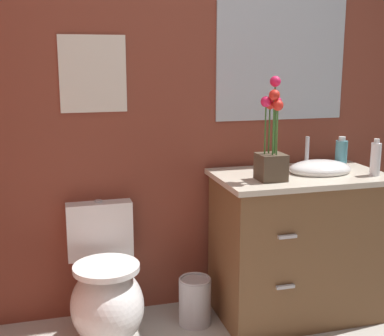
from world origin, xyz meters
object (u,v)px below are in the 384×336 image
object	(u,v)px
vanity_cabinet	(298,243)
soap_bottle	(341,154)
lotion_bottle	(376,159)
wall_poster	(93,74)
trash_bin	(195,301)
wall_mirror	(282,60)
flower_vase	(272,148)
toilet	(106,294)

from	to	relation	value
vanity_cabinet	soap_bottle	size ratio (longest dim) A/B	5.45
lotion_bottle	wall_poster	distance (m)	1.59
trash_bin	wall_mirror	bearing A→B (deg)	23.88
vanity_cabinet	wall_mirror	world-z (taller)	wall_mirror
vanity_cabinet	flower_vase	world-z (taller)	flower_vase
trash_bin	wall_poster	distance (m)	1.36
flower_vase	wall_poster	world-z (taller)	wall_poster
toilet	lotion_bottle	bearing A→B (deg)	-6.64
flower_vase	lotion_bottle	world-z (taller)	flower_vase
vanity_cabinet	trash_bin	world-z (taller)	vanity_cabinet
vanity_cabinet	flower_vase	distance (m)	0.63
soap_bottle	lotion_bottle	distance (m)	0.23
trash_bin	wall_poster	xyz separation A→B (m)	(-0.49, 0.27, 1.24)
wall_poster	flower_vase	bearing A→B (deg)	-24.16
trash_bin	flower_vase	bearing A→B (deg)	-18.08
toilet	soap_bottle	bearing A→B (deg)	1.98
flower_vase	trash_bin	xyz separation A→B (m)	(-0.38, 0.12, -0.87)
vanity_cabinet	lotion_bottle	bearing A→B (deg)	-21.24
soap_bottle	lotion_bottle	world-z (taller)	lotion_bottle
soap_bottle	toilet	bearing A→B (deg)	-178.02
flower_vase	trash_bin	bearing A→B (deg)	161.92
soap_bottle	vanity_cabinet	bearing A→B (deg)	-165.73
toilet	wall_poster	size ratio (longest dim) A/B	1.70
vanity_cabinet	wall_poster	size ratio (longest dim) A/B	2.49
lotion_bottle	wall_poster	size ratio (longest dim) A/B	0.50
trash_bin	wall_mirror	xyz separation A→B (m)	(0.60, 0.27, 1.31)
toilet	wall_poster	distance (m)	1.16
soap_bottle	wall_mirror	size ratio (longest dim) A/B	0.23
flower_vase	wall_mirror	world-z (taller)	wall_mirror
soap_bottle	lotion_bottle	size ratio (longest dim) A/B	0.92
wall_mirror	flower_vase	bearing A→B (deg)	-119.69
trash_bin	lotion_bottle	bearing A→B (deg)	-10.06
vanity_cabinet	wall_mirror	xyz separation A→B (m)	(-0.00, 0.29, 1.02)
vanity_cabinet	wall_poster	bearing A→B (deg)	164.91
lotion_bottle	vanity_cabinet	bearing A→B (deg)	158.76
wall_mirror	lotion_bottle	bearing A→B (deg)	-49.66
vanity_cabinet	flower_vase	xyz separation A→B (m)	(-0.22, -0.09, 0.58)
vanity_cabinet	wall_poster	distance (m)	1.47
lotion_bottle	trash_bin	world-z (taller)	lotion_bottle
toilet	vanity_cabinet	distance (m)	1.11
lotion_bottle	wall_mirror	distance (m)	0.78
lotion_bottle	wall_poster	xyz separation A→B (m)	(-1.46, 0.44, 0.45)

